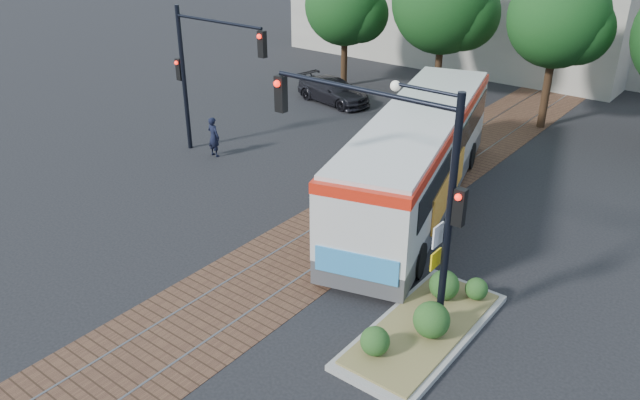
{
  "coord_description": "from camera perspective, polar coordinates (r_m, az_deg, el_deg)",
  "views": [
    {
      "loc": [
        10.48,
        -12.48,
        9.87
      ],
      "look_at": [
        0.12,
        0.82,
        1.6
      ],
      "focal_mm": 35.0,
      "sensor_mm": 36.0,
      "label": 1
    }
  ],
  "objects": [
    {
      "name": "ground",
      "position": [
        19.05,
        -1.79,
        -5.09
      ],
      "size": [
        120.0,
        120.0,
        0.0
      ],
      "primitive_type": "plane",
      "color": "black",
      "rests_on": "ground"
    },
    {
      "name": "trackbed",
      "position": [
        21.88,
        4.89,
        -0.77
      ],
      "size": [
        3.6,
        40.0,
        0.02
      ],
      "color": "brown",
      "rests_on": "ground"
    },
    {
      "name": "tree_row",
      "position": [
        30.76,
        20.63,
        15.15
      ],
      "size": [
        26.4,
        5.6,
        7.67
      ],
      "color": "#382314",
      "rests_on": "ground"
    },
    {
      "name": "warehouses",
      "position": [
        43.1,
        23.73,
        15.98
      ],
      "size": [
        40.0,
        13.0,
        8.0
      ],
      "color": "#ADA899",
      "rests_on": "ground"
    },
    {
      "name": "city_bus",
      "position": [
        21.67,
        8.91,
        4.19
      ],
      "size": [
        6.06,
        12.88,
        3.39
      ],
      "rotation": [
        0.0,
        0.0,
        0.28
      ],
      "color": "#444446",
      "rests_on": "ground"
    },
    {
      "name": "traffic_island",
      "position": [
        16.04,
        9.71,
        -10.82
      ],
      "size": [
        2.2,
        5.2,
        1.13
      ],
      "color": "gray",
      "rests_on": "ground"
    },
    {
      "name": "signal_pole_main",
      "position": [
        14.58,
        7.72,
        2.81
      ],
      "size": [
        5.49,
        0.46,
        6.0
      ],
      "color": "black",
      "rests_on": "ground"
    },
    {
      "name": "signal_pole_left",
      "position": [
        25.74,
        -10.84,
        12.19
      ],
      "size": [
        4.99,
        0.34,
        6.0
      ],
      "color": "black",
      "rests_on": "ground"
    },
    {
      "name": "officer",
      "position": [
        26.35,
        -9.7,
        5.72
      ],
      "size": [
        0.64,
        0.44,
        1.68
      ],
      "primitive_type": "imported",
      "rotation": [
        0.0,
        0.0,
        3.08
      ],
      "color": "black",
      "rests_on": "ground"
    },
    {
      "name": "parked_car",
      "position": [
        33.17,
        1.22,
        9.97
      ],
      "size": [
        4.65,
        2.52,
        1.28
      ],
      "primitive_type": "imported",
      "rotation": [
        0.0,
        0.0,
        1.4
      ],
      "color": "black",
      "rests_on": "ground"
    }
  ]
}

